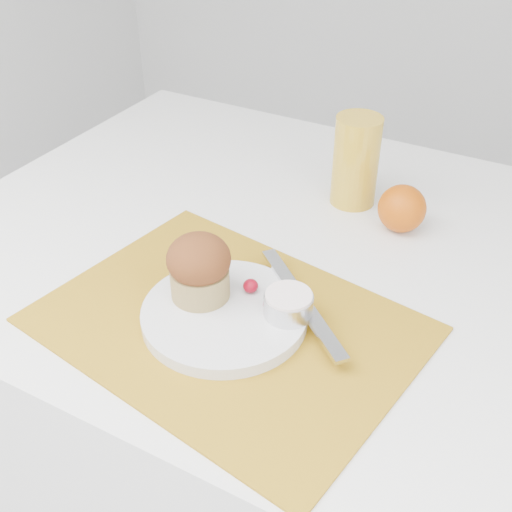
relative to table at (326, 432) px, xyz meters
The scene contains 11 objects.
table is the anchor object (origin of this frame).
placemat 0.43m from the table, 109.20° to the right, with size 0.44×0.33×0.00m, color #A87917.
plate 0.44m from the table, 111.31° to the right, with size 0.20×0.20×0.02m, color silver.
ramekin 0.44m from the table, 91.75° to the right, with size 0.06×0.06×0.03m, color silver.
cream 0.45m from the table, 91.75° to the right, with size 0.06×0.06×0.01m, color white.
raspberry_near 0.44m from the table, 113.55° to the right, with size 0.02×0.02×0.02m, color #63020F.
raspberry_far 0.44m from the table, 98.22° to the right, with size 0.02×0.02×0.02m, color #5F021A.
butter_knife 0.42m from the table, 89.89° to the right, with size 0.22×0.02×0.01m, color silver.
orange 0.43m from the table, 68.18° to the left, with size 0.07×0.07×0.07m, color #C65207.
juice_glass 0.47m from the table, 107.67° to the left, with size 0.07×0.07×0.14m, color gold.
muffin 0.49m from the table, 122.26° to the right, with size 0.09×0.09×0.09m.
Camera 1 is at (0.25, -0.65, 1.28)m, focal length 45.00 mm.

